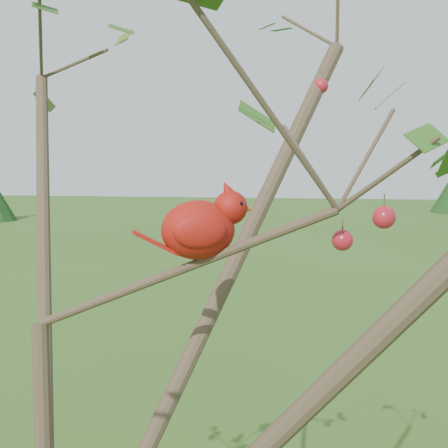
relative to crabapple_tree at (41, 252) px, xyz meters
name	(u,v)px	position (x,y,z in m)	size (l,w,h in m)	color
crabapple_tree	(41,252)	(0.00, 0.00, 0.00)	(2.35, 2.05, 2.95)	#3E3021
cardinal	(202,227)	(0.28, 0.10, 0.04)	(0.22, 0.16, 0.16)	#A9130E
distant_trees	(290,186)	(-1.15, 24.36, -0.69)	(41.94, 11.21, 3.26)	#3E3021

